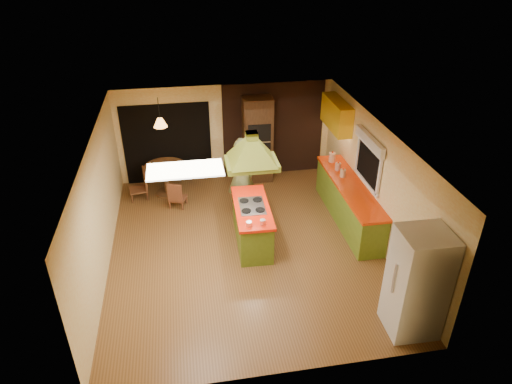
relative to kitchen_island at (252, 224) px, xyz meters
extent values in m
plane|color=brown|center=(-0.18, -0.12, -0.45)|extent=(6.50, 6.50, 0.00)
plane|color=#FFEEB6|center=(-0.18, 3.13, 0.80)|extent=(5.50, 0.00, 5.50)
plane|color=#FFEEB6|center=(-0.18, -3.37, 0.80)|extent=(5.50, 0.00, 5.50)
plane|color=#FFEEB6|center=(-2.93, -0.12, 0.80)|extent=(0.00, 6.50, 6.50)
plane|color=#FFEEB6|center=(2.57, -0.12, 0.80)|extent=(0.00, 6.50, 6.50)
plane|color=silver|center=(-0.18, -0.12, 2.05)|extent=(6.50, 6.50, 0.00)
cube|color=#381E14|center=(1.07, 3.11, 0.80)|extent=(2.64, 0.03, 2.50)
cube|color=black|center=(-1.68, 3.11, 0.60)|extent=(2.20, 0.03, 2.10)
cube|color=olive|center=(2.27, 0.48, -0.02)|extent=(0.58, 3.00, 0.86)
cube|color=#E53807|center=(2.27, 0.48, 0.44)|extent=(0.62, 3.05, 0.06)
cube|color=yellow|center=(2.39, 2.08, 1.50)|extent=(0.34, 1.40, 0.70)
cube|color=black|center=(2.54, 0.28, 1.10)|extent=(0.03, 1.16, 0.96)
cube|color=white|center=(2.49, 0.28, 1.57)|extent=(0.10, 1.35, 0.22)
cube|color=white|center=(-1.28, -1.32, 2.04)|extent=(1.20, 0.60, 0.03)
cube|color=#5C761D|center=(0.00, 0.00, -0.04)|extent=(0.71, 1.70, 0.82)
cube|color=#F92208|center=(0.00, 0.00, 0.40)|extent=(0.77, 1.78, 0.06)
cube|color=silver|center=(0.00, 0.00, 0.44)|extent=(0.53, 0.76, 0.02)
cube|color=#61691A|center=(0.00, 0.00, 1.40)|extent=(1.01, 0.73, 0.12)
pyramid|color=#61691A|center=(0.00, 0.00, 1.91)|extent=(1.01, 0.73, 0.45)
cube|color=#61691A|center=(0.00, 0.00, 1.98)|extent=(0.22, 0.22, 0.14)
imported|color=brown|center=(-0.05, 1.23, 0.49)|extent=(0.78, 0.61, 1.88)
cube|color=silver|center=(2.17, -2.82, 0.50)|extent=(0.79, 0.75, 1.89)
cube|color=#492D17|center=(0.60, 2.83, 0.67)|extent=(0.75, 0.60, 2.23)
cube|color=black|center=(0.60, 2.53, 0.97)|extent=(0.58, 0.03, 0.45)
cube|color=black|center=(0.60, 2.53, 0.47)|extent=(0.58, 0.03, 0.45)
cylinder|color=brown|center=(-1.76, 2.39, 0.30)|extent=(1.04, 1.04, 0.05)
cylinder|color=brown|center=(-1.76, 2.39, -0.06)|extent=(0.14, 0.14, 0.72)
cylinder|color=brown|center=(-1.76, 2.39, -0.42)|extent=(0.58, 0.58, 0.05)
cone|color=#FF9E3F|center=(-1.76, 2.39, 1.45)|extent=(0.42, 0.42, 0.21)
cylinder|color=beige|center=(2.22, 1.65, 0.59)|extent=(0.20, 0.20, 0.23)
cylinder|color=beige|center=(2.22, 0.86, 0.56)|extent=(0.17, 0.17, 0.18)
cylinder|color=beige|center=(2.22, 1.21, 0.56)|extent=(0.13, 0.13, 0.17)
camera|label=1|loc=(-1.26, -7.82, 5.29)|focal=32.00mm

